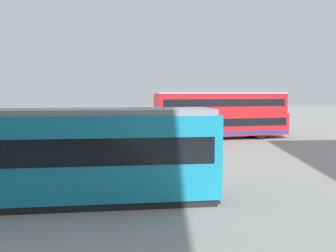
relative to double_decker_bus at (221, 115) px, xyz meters
name	(u,v)px	position (x,y,z in m)	size (l,w,h in m)	color
ground_plane	(155,145)	(5.74, 3.24, -2.03)	(160.00, 160.00, 0.00)	gray
double_decker_bus	(221,115)	(0.00, 0.00, 0.00)	(11.86, 4.37, 3.98)	red
tram_yellow	(10,155)	(11.25, 16.63, -0.31)	(14.65, 3.37, 3.33)	teal
pedestrian_near_railing	(61,148)	(11.08, 10.01, -1.11)	(0.45, 0.45, 1.61)	#4C3F2D
pedestrian_crossing	(153,150)	(6.13, 11.48, -1.03)	(0.44, 0.44, 1.73)	#33384C
pedestrian_railing	(127,147)	(7.56, 8.93, -1.29)	(9.27, 0.39, 1.08)	gray
info_sign	(67,132)	(11.15, 8.08, -0.47)	(1.24, 0.12, 2.23)	slate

